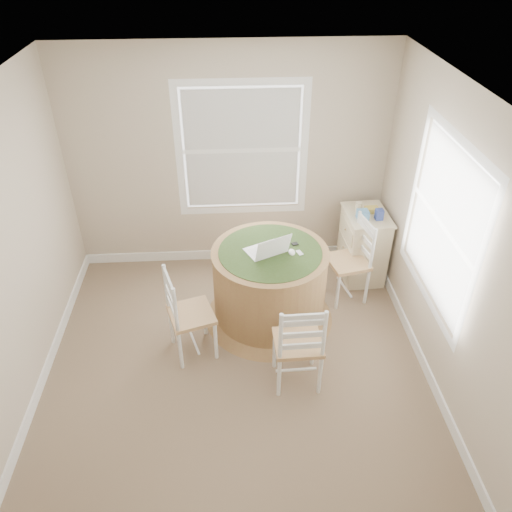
{
  "coord_description": "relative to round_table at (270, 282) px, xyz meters",
  "views": [
    {
      "loc": [
        -0.02,
        -3.38,
        3.63
      ],
      "look_at": [
        0.22,
        0.45,
        0.95
      ],
      "focal_mm": 35.0,
      "sensor_mm": 36.0,
      "label": 1
    }
  ],
  "objects": [
    {
      "name": "room",
      "position": [
        -0.21,
        -0.5,
        0.84
      ],
      "size": [
        3.64,
        3.64,
        2.64
      ],
      "color": "#76614B",
      "rests_on": "ground"
    },
    {
      "name": "round_table",
      "position": [
        0.0,
        0.0,
        0.0
      ],
      "size": [
        1.36,
        1.36,
        0.85
      ],
      "rotation": [
        0.0,
        0.0,
        0.33
      ],
      "color": "olive",
      "rests_on": "ground"
    },
    {
      "name": "chair_left",
      "position": [
        -0.78,
        -0.46,
        0.02
      ],
      "size": [
        0.51,
        0.52,
        0.95
      ],
      "primitive_type": null,
      "rotation": [
        0.0,
        0.0,
        1.88
      ],
      "color": "white",
      "rests_on": "ground"
    },
    {
      "name": "chair_near",
      "position": [
        0.18,
        -0.89,
        0.02
      ],
      "size": [
        0.43,
        0.41,
        0.95
      ],
      "primitive_type": null,
      "rotation": [
        0.0,
        0.0,
        3.17
      ],
      "color": "white",
      "rests_on": "ground"
    },
    {
      "name": "chair_right",
      "position": [
        0.88,
        0.3,
        0.02
      ],
      "size": [
        0.48,
        0.5,
        0.95
      ],
      "primitive_type": null,
      "rotation": [
        0.0,
        0.0,
        -1.35
      ],
      "color": "white",
      "rests_on": "ground"
    },
    {
      "name": "laptop",
      "position": [
        -0.03,
        -0.02,
        0.42
      ],
      "size": [
        0.47,
        0.45,
        0.26
      ],
      "rotation": [
        0.0,
        0.0,
        3.59
      ],
      "color": "white",
      "rests_on": "round_table"
    },
    {
      "name": "mouse",
      "position": [
        0.21,
        -0.04,
        0.4
      ],
      "size": [
        0.1,
        0.12,
        0.04
      ],
      "primitive_type": "ellipsoid",
      "rotation": [
        0.0,
        0.0,
        0.33
      ],
      "color": "white",
      "rests_on": "round_table"
    },
    {
      "name": "phone",
      "position": [
        0.29,
        -0.05,
        0.39
      ],
      "size": [
        0.07,
        0.1,
        0.02
      ],
      "primitive_type": "cube",
      "rotation": [
        0.0,
        0.0,
        0.33
      ],
      "color": "#B7BABF",
      "rests_on": "round_table"
    },
    {
      "name": "keys",
      "position": [
        0.26,
        0.1,
        0.39
      ],
      "size": [
        0.07,
        0.07,
        0.02
      ],
      "primitive_type": "cube",
      "rotation": [
        0.0,
        0.0,
        0.33
      ],
      "color": "black",
      "rests_on": "round_table"
    },
    {
      "name": "corner_chest",
      "position": [
        1.14,
        0.69,
        -0.04
      ],
      "size": [
        0.5,
        0.65,
        0.84
      ],
      "rotation": [
        0.0,
        0.0,
        0.05
      ],
      "color": "beige",
      "rests_on": "ground"
    },
    {
      "name": "tissue_box",
      "position": [
        1.06,
        0.58,
        0.43
      ],
      "size": [
        0.13,
        0.13,
        0.1
      ],
      "primitive_type": "cube",
      "rotation": [
        0.0,
        0.0,
        0.05
      ],
      "color": "#4E84B4",
      "rests_on": "corner_chest"
    },
    {
      "name": "box_yellow",
      "position": [
        1.2,
        0.73,
        0.41
      ],
      "size": [
        0.15,
        0.11,
        0.06
      ],
      "primitive_type": "cube",
      "rotation": [
        0.0,
        0.0,
        0.05
      ],
      "color": "gold",
      "rests_on": "corner_chest"
    },
    {
      "name": "box_blue",
      "position": [
        1.25,
        0.56,
        0.44
      ],
      "size": [
        0.08,
        0.08,
        0.12
      ],
      "primitive_type": "cube",
      "rotation": [
        0.0,
        0.0,
        0.05
      ],
      "color": "#314395",
      "rests_on": "corner_chest"
    },
    {
      "name": "cup_cream",
      "position": [
        1.06,
        0.81,
        0.42
      ],
      "size": [
        0.07,
        0.07,
        0.09
      ],
      "primitive_type": "cylinder",
      "color": "beige",
      "rests_on": "corner_chest"
    }
  ]
}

